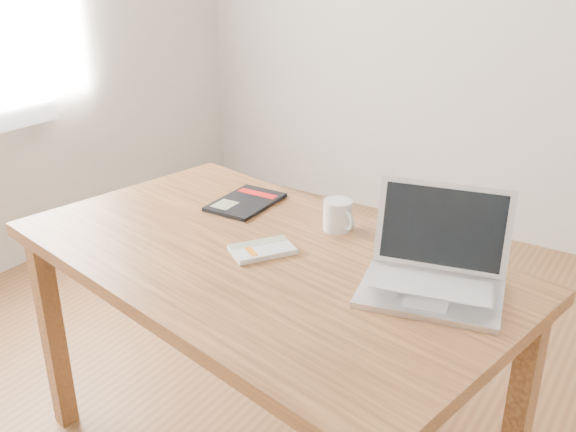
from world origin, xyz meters
The scene contains 6 objects.
room centered at (-0.07, 0.00, 1.36)m, with size 4.04×4.04×2.70m.
desk centered at (-0.16, -0.11, 0.66)m, with size 1.52×1.05×0.75m.
white_guidebook centered at (-0.16, -0.10, 0.76)m, with size 0.18×0.20×0.02m.
black_guidebook centered at (-0.41, 0.15, 0.76)m, with size 0.17×0.25×0.01m.
laptop centered at (0.30, -0.03, 0.80)m, with size 0.39×0.36×0.23m.
coffee_mug centered at (-0.06, 0.14, 0.80)m, with size 0.12×0.08×0.09m.
Camera 1 is at (0.75, -1.37, 1.53)m, focal length 40.00 mm.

